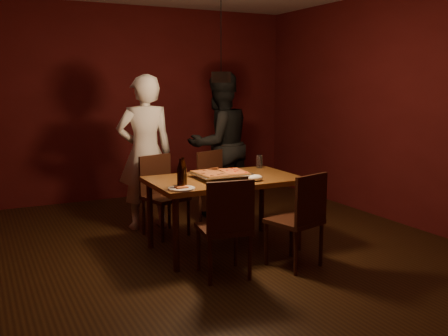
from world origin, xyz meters
name	(u,v)px	position (x,y,z in m)	size (l,w,h in m)	color
room_shell	(221,115)	(0.00, 0.00, 1.40)	(6.00, 6.00, 6.00)	#321F0D
dining_table	(224,185)	(0.14, 0.21, 0.68)	(1.50, 0.90, 0.75)	brown
chair_far_left	(161,187)	(-0.26, 1.01, 0.54)	(0.52, 0.52, 0.49)	#38190F
chair_far_right	(216,181)	(0.45, 1.04, 0.54)	(0.54, 0.54, 0.49)	#38190F
chair_near_left	(227,219)	(-0.20, -0.51, 0.54)	(0.47, 0.47, 0.49)	#38190F
chair_near_right	(302,212)	(0.53, -0.59, 0.54)	(0.52, 0.52, 0.49)	#38190F
pizza_tray	(222,176)	(0.12, 0.22, 0.77)	(0.55, 0.45, 0.05)	silver
pizza_meat	(211,173)	(-0.01, 0.22, 0.81)	(0.26, 0.42, 0.02)	maroon
pizza_cheese	(233,171)	(0.24, 0.20, 0.81)	(0.23, 0.37, 0.02)	gold
spatula	(222,171)	(0.12, 0.23, 0.81)	(0.09, 0.24, 0.04)	silver
beer_bottle_a	(181,174)	(-0.44, -0.07, 0.89)	(0.07, 0.07, 0.27)	black
beer_bottle_b	(183,172)	(-0.39, 0.01, 0.89)	(0.07, 0.07, 0.27)	black
water_glass_left	(182,179)	(-0.37, 0.07, 0.80)	(0.07, 0.07, 0.11)	silver
water_glass_right	(259,161)	(0.77, 0.57, 0.82)	(0.07, 0.07, 0.14)	silver
plate_slice	(181,188)	(-0.46, -0.12, 0.76)	(0.24, 0.24, 0.03)	white
napkin	(256,178)	(0.34, -0.08, 0.78)	(0.15, 0.11, 0.06)	white
diner_white	(145,153)	(-0.33, 1.32, 0.90)	(0.65, 0.43, 1.80)	white
diner_dark	(220,145)	(0.71, 1.47, 0.92)	(0.89, 0.69, 1.83)	black
pendant_lamp	(221,76)	(0.00, 0.00, 1.76)	(0.18, 0.18, 1.10)	black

